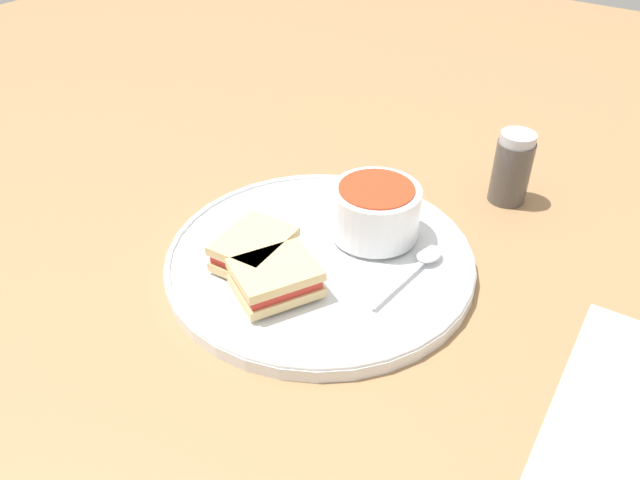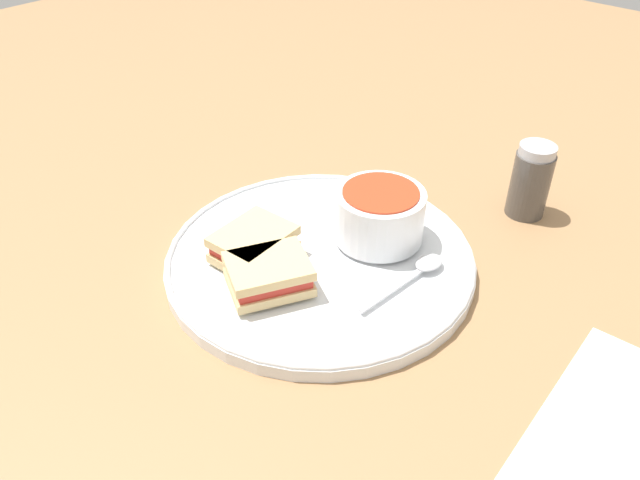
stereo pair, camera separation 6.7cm
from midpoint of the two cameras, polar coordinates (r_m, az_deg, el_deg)
The scene contains 7 objects.
ground_plane at distance 0.69m, azimuth 2.77°, elevation -2.42°, with size 2.40×2.40×0.00m, color #9E754C.
plate at distance 0.69m, azimuth 2.80°, elevation -1.78°, with size 0.34×0.34×0.02m.
soup_bowl at distance 0.69m, azimuth 8.23°, elevation 2.23°, with size 0.10×0.10×0.06m.
spoon at distance 0.67m, azimuth 12.25°, elevation -2.54°, with size 0.03×0.12×0.01m.
sandwich_half_near at distance 0.67m, azimuth -3.23°, elevation -0.46°, with size 0.07×0.08×0.03m.
sandwich_half_far at distance 0.62m, azimuth -1.44°, elevation -3.39°, with size 0.10×0.10×0.03m.
salt_shaker at distance 0.80m, azimuth 21.01°, elevation 4.99°, with size 0.05×0.05×0.09m.
Camera 2 is at (0.36, -0.40, 0.43)m, focal length 35.00 mm.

